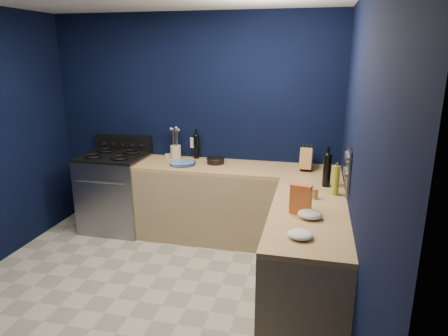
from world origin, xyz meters
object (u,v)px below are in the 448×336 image
(gas_range, at_px, (116,193))
(plate_stack, at_px, (182,163))
(crouton_bag, at_px, (301,199))
(knife_block, at_px, (306,159))
(utensil_crock, at_px, (176,152))

(gas_range, height_order, plate_stack, plate_stack)
(gas_range, height_order, crouton_bag, crouton_bag)
(knife_block, relative_size, crouton_bag, 0.97)
(knife_block, bearing_deg, utensil_crock, 178.08)
(gas_range, distance_m, crouton_bag, 2.66)
(plate_stack, height_order, knife_block, knife_block)
(utensil_crock, relative_size, crouton_bag, 0.66)
(utensil_crock, xyz_separation_m, crouton_bag, (1.56, -1.44, 0.04))
(utensil_crock, bearing_deg, crouton_bag, -42.57)
(plate_stack, bearing_deg, crouton_bag, -40.07)
(plate_stack, height_order, utensil_crock, utensil_crock)
(plate_stack, bearing_deg, knife_block, 5.29)
(gas_range, xyz_separation_m, utensil_crock, (0.73, 0.21, 0.52))
(gas_range, xyz_separation_m, crouton_bag, (2.29, -1.23, 0.56))
(gas_range, bearing_deg, utensil_crock, 16.01)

